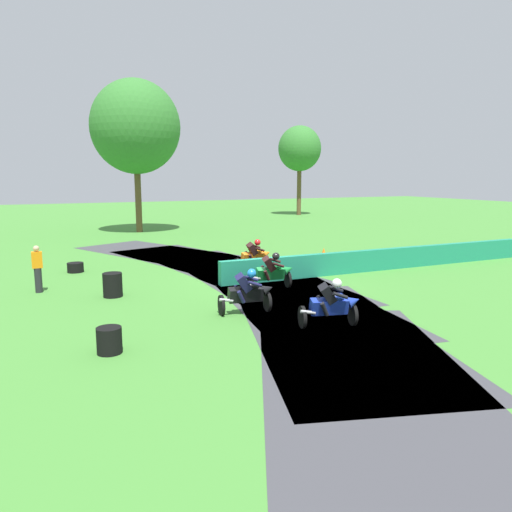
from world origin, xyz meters
TOP-DOWN VIEW (x-y plane):
  - ground_plane at (0.00, 0.00)m, footprint 120.00×120.00m
  - track_asphalt at (-0.86, -0.00)m, footprint 8.42×28.11m
  - safety_barrier at (5.98, 0.03)m, footprint 15.43×0.38m
  - motorcycle_lead_blue at (-0.77, -5.90)m, footprint 1.70×1.07m
  - motorcycle_chase_black at (-2.26, -3.79)m, footprint 1.70×0.90m
  - motorcycle_trailing_green at (-0.23, -1.29)m, footprint 1.70×0.93m
  - motorcycle_fourth_orange at (0.61, 2.10)m, footprint 1.68×0.87m
  - tire_stack_near at (-6.40, -5.42)m, footprint 0.57×0.57m
  - tire_stack_mid_a at (-5.53, -0.05)m, footprint 0.63×0.63m
  - tire_stack_mid_b at (-6.32, 4.90)m, footprint 0.66×0.66m
  - track_marshal at (-7.76, 1.63)m, footprint 0.34×0.24m
  - traffic_cone at (5.29, 4.06)m, footprint 0.28×0.28m
  - tree_far_left at (-0.92, 18.68)m, footprint 6.15×6.15m
  - tree_far_right at (17.12, 27.55)m, footprint 4.31×4.31m

SIDE VIEW (x-z plane):
  - ground_plane at x=0.00m, z-range 0.00..0.00m
  - track_asphalt at x=-0.86m, z-range 0.00..0.01m
  - tire_stack_mid_b at x=-6.32m, z-range 0.00..0.40m
  - traffic_cone at x=5.29m, z-range 0.00..0.44m
  - tire_stack_near at x=-6.40m, z-range 0.00..0.60m
  - tire_stack_mid_a at x=-5.53m, z-range 0.00..0.80m
  - safety_barrier at x=5.98m, z-range 0.00..0.90m
  - motorcycle_trailing_green at x=-0.23m, z-range -0.08..1.35m
  - motorcycle_lead_blue at x=-0.77m, z-range -0.07..1.36m
  - motorcycle_chase_black at x=-2.26m, z-range -0.07..1.36m
  - motorcycle_fourth_orange at x=0.61m, z-range -0.07..1.36m
  - track_marshal at x=-7.76m, z-range 0.00..1.63m
  - tree_far_right at x=17.12m, z-range 2.17..11.13m
  - tree_far_left at x=-0.92m, z-range 2.03..12.58m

